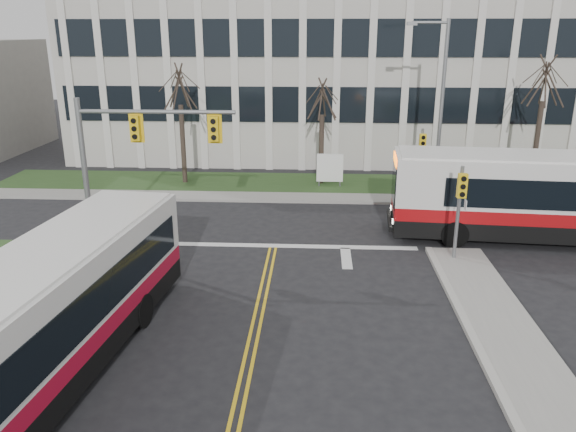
% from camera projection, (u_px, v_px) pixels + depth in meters
% --- Properties ---
extents(ground, '(120.00, 120.00, 0.00)m').
position_uv_depth(ground, '(251.00, 351.00, 15.79)').
color(ground, black).
rests_on(ground, ground).
extents(sidewalk_cross, '(44.00, 1.60, 0.14)m').
position_uv_depth(sidewalk_cross, '(377.00, 199.00, 29.93)').
color(sidewalk_cross, '#9E9B93').
rests_on(sidewalk_cross, ground).
extents(building_lawn, '(44.00, 5.00, 0.12)m').
position_uv_depth(building_lawn, '(372.00, 185.00, 32.59)').
color(building_lawn, '#2B4B20').
rests_on(building_lawn, ground).
extents(office_building, '(40.00, 16.00, 12.00)m').
position_uv_depth(office_building, '(362.00, 67.00, 42.11)').
color(office_building, beige).
rests_on(office_building, ground).
extents(mast_arm_signal, '(6.11, 0.38, 6.20)m').
position_uv_depth(mast_arm_signal, '(125.00, 149.00, 21.54)').
color(mast_arm_signal, slate).
rests_on(mast_arm_signal, ground).
extents(signal_pole_near, '(0.34, 0.39, 3.80)m').
position_uv_depth(signal_pole_near, '(460.00, 200.00, 21.18)').
color(signal_pole_near, slate).
rests_on(signal_pole_near, ground).
extents(signal_pole_far, '(0.34, 0.39, 3.80)m').
position_uv_depth(signal_pole_far, '(421.00, 154.00, 29.24)').
color(signal_pole_far, slate).
rests_on(signal_pole_far, ground).
extents(streetlight, '(2.15, 0.25, 9.20)m').
position_uv_depth(streetlight, '(439.00, 100.00, 29.12)').
color(streetlight, slate).
rests_on(streetlight, ground).
extents(directory_sign, '(1.50, 0.12, 2.00)m').
position_uv_depth(directory_sign, '(330.00, 168.00, 31.89)').
color(directory_sign, slate).
rests_on(directory_sign, ground).
extents(tree_left, '(1.80, 1.80, 7.70)m').
position_uv_depth(tree_left, '(180.00, 89.00, 31.44)').
color(tree_left, '#42352B').
rests_on(tree_left, ground).
extents(tree_mid, '(1.80, 1.80, 6.82)m').
position_uv_depth(tree_mid, '(322.00, 101.00, 31.42)').
color(tree_mid, '#42352B').
rests_on(tree_mid, ground).
extents(tree_right, '(1.80, 1.80, 8.25)m').
position_uv_depth(tree_right, '(545.00, 83.00, 30.30)').
color(tree_right, '#42352B').
rests_on(tree_right, ground).
extents(bus_main, '(3.99, 12.68, 3.32)m').
position_uv_depth(bus_main, '(41.00, 324.00, 13.90)').
color(bus_main, silver).
rests_on(bus_main, ground).
extents(bus_cross, '(13.88, 4.03, 3.65)m').
position_uv_depth(bus_cross, '(558.00, 200.00, 23.62)').
color(bus_cross, silver).
rests_on(bus_cross, ground).
extents(newspaper_box_blue, '(0.63, 0.60, 0.95)m').
position_uv_depth(newspaper_box_blue, '(26.00, 318.00, 16.68)').
color(newspaper_box_blue, '#151D97').
rests_on(newspaper_box_blue, ground).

